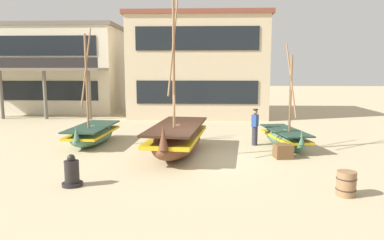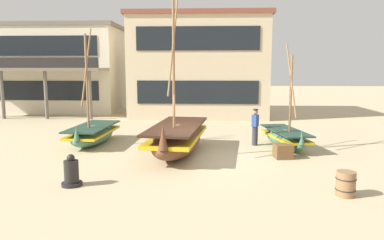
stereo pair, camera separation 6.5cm
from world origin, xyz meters
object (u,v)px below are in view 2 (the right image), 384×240
Objects in this scene: fisherman_by_hull at (255,127)px; wooden_barrel at (346,184)px; capstan_winch at (71,173)px; cargo_crate at (283,151)px; fishing_boat_far_right at (93,134)px; harbor_building_main at (199,66)px; fishing_boat_centre_large at (177,138)px; harbor_building_annex at (53,68)px; fishing_boat_near_left at (285,137)px.

wooden_barrel is (1.67, -6.58, -0.48)m from fisherman_by_hull.
capstan_winch is at bearing 176.20° from wooden_barrel.
cargo_crate is (0.81, -2.35, -0.56)m from fisherman_by_hull.
harbor_building_main is at bearing 67.40° from fishing_boat_far_right.
harbor_building_annex is at bearing 128.00° from fishing_boat_centre_large.
capstan_winch reaches higher than cargo_crate.
fisherman_by_hull is 2.41× the size of wooden_barrel.
wooden_barrel is (9.21, -6.47, -0.15)m from fishing_boat_far_right.
harbor_building_main is at bearing 78.86° from capstan_winch.
fisherman_by_hull is 11.77m from harbor_building_main.
harbor_building_annex is at bearing 140.61° from fishing_boat_near_left.
fishing_boat_near_left reaches higher than fisherman_by_hull.
fisherman_by_hull is at bearing -75.33° from harbor_building_main.
fishing_boat_near_left is 0.40× the size of harbor_building_annex.
fishing_boat_centre_large is 13.36m from harbor_building_main.
fishing_boat_near_left is at bearing -2.44° from fishing_boat_far_right.
fishing_boat_far_right is 12.50m from harbor_building_main.
fishing_boat_near_left is 2.72× the size of fisherman_by_hull.
fishing_boat_near_left is at bearing -20.85° from fisherman_by_hull.
capstan_winch is (-6.26, -6.05, -0.45)m from fisherman_by_hull.
harbor_building_main is (4.65, 11.16, 3.19)m from fishing_boat_far_right.
fisherman_by_hull reaches higher than capstan_winch.
cargo_crate is at bearing -5.29° from fishing_boat_centre_large.
fishing_boat_far_right is 5.47× the size of capstan_winch.
cargo_crate is at bearing -70.98° from fisherman_by_hull.
capstan_winch is at bearing -143.54° from fishing_boat_near_left.
harbor_building_main is at bearing -8.73° from harbor_building_annex.
fishing_boat_far_right is 8.01× the size of cargo_crate.
harbor_building_main is at bearing 104.51° from wooden_barrel.
fishing_boat_centre_large is 19.09m from harbor_building_annex.
fishing_boat_near_left is 4.72× the size of capstan_winch.
capstan_winch is 7.98m from cargo_crate.
capstan_winch is 1.39× the size of wooden_barrel.
harbor_building_main reaches higher than fishing_boat_far_right.
fishing_boat_near_left is at bearing 17.46° from fishing_boat_centre_large.
fishing_boat_far_right is at bearing 102.15° from capstan_winch.
capstan_winch is 17.74m from harbor_building_main.
wooden_barrel is at bearing -86.31° from fishing_boat_near_left.
harbor_building_main is (-4.17, 11.53, 3.22)m from fishing_boat_near_left.
cargo_crate is (7.07, 3.70, -0.11)m from capstan_winch.
fishing_boat_near_left is at bearing 93.69° from wooden_barrel.
harbor_building_annex reaches higher than fishing_boat_far_right.
fisherman_by_hull is at bearing 0.85° from fishing_boat_far_right.
fishing_boat_far_right reaches higher than fishing_boat_near_left.
fishing_boat_centre_large is at bearing 137.76° from wooden_barrel.
harbor_building_main is 12.29m from harbor_building_annex.
cargo_crate is (-0.47, -1.87, -0.20)m from fishing_boat_near_left.
harbor_building_main is at bearing 87.69° from fishing_boat_centre_large.
capstan_winch is (1.28, -5.94, -0.11)m from fishing_boat_far_right.
capstan_winch is at bearing -101.14° from harbor_building_main.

